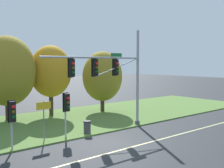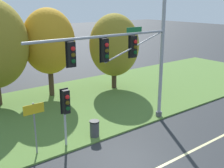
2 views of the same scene
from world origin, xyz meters
name	(u,v)px [view 1 (image 1 of 2)]	position (x,y,z in m)	size (l,w,h in m)	color
ground_plane	(113,144)	(0.00, 0.00, 0.00)	(160.00, 160.00, 0.00)	#282B2D
lane_stripe	(126,149)	(0.00, -1.20, 0.00)	(36.00, 0.16, 0.01)	beige
grass_verge	(53,123)	(0.00, 8.25, 0.05)	(48.00, 11.50, 0.10)	#517533
traffic_signal_mast	(113,72)	(2.40, 2.90, 4.56)	(8.98, 0.49, 7.85)	#9EA0A5
pedestrian_signal_near_kerb	(67,105)	(-1.67, 3.03, 2.38)	(0.46, 0.55, 3.14)	#9EA0A5
pedestrian_signal_further_along	(12,114)	(-5.56, 2.69, 2.26)	(0.46, 0.55, 3.00)	#9EA0A5
route_sign_post	(44,114)	(-3.24, 3.31, 1.92)	(1.04, 0.08, 2.66)	slate
tree_left_of_mast	(7,71)	(-2.68, 11.56, 4.55)	(5.03, 5.03, 7.61)	#423021
tree_behind_signpost	(51,71)	(1.41, 11.20, 4.43)	(4.04, 4.04, 6.88)	#423021
tree_mid_verge	(102,76)	(6.68, 9.76, 3.83)	(4.22, 4.22, 6.38)	#423021
trash_bin	(87,127)	(0.07, 3.08, 0.57)	(0.56, 0.56, 0.93)	#38383D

